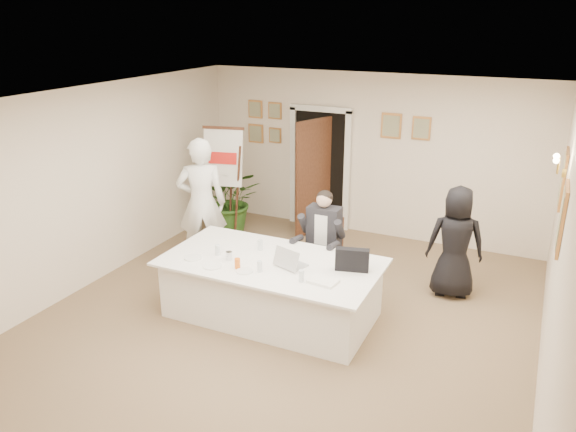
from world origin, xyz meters
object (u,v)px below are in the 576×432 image
(potted_palm, at_px, (232,200))
(laptop, at_px, (291,255))
(standing_man, at_px, (202,203))
(seated_man, at_px, (322,239))
(paper_stack, at_px, (323,281))
(conference_table, at_px, (271,288))
(laptop_bag, at_px, (352,260))
(flip_chart, at_px, (226,189))
(standing_woman, at_px, (455,242))
(oj_glass, at_px, (237,263))
(steel_jug, at_px, (229,256))

(potted_palm, distance_m, laptop, 3.29)
(standing_man, distance_m, potted_palm, 1.50)
(seated_man, relative_size, potted_palm, 1.23)
(laptop, distance_m, paper_stack, 0.62)
(laptop, xyz_separation_m, paper_stack, (0.54, -0.28, -0.12))
(conference_table, distance_m, laptop_bag, 1.15)
(potted_palm, xyz_separation_m, paper_stack, (2.80, -2.65, 0.20))
(seated_man, xyz_separation_m, flip_chart, (-2.20, 1.05, 0.16))
(laptop_bag, height_order, paper_stack, laptop_bag)
(laptop, bearing_deg, conference_table, -163.14)
(conference_table, bearing_deg, potted_palm, 129.90)
(standing_woman, height_order, potted_palm, standing_woman)
(laptop, bearing_deg, flip_chart, 154.15)
(laptop, bearing_deg, standing_man, 171.37)
(laptop, relative_size, oj_glass, 2.95)
(flip_chart, height_order, standing_man, standing_man)
(standing_woman, bearing_deg, laptop_bag, 42.93)
(seated_man, bearing_deg, conference_table, -103.00)
(laptop_bag, bearing_deg, flip_chart, 132.62)
(seated_man, bearing_deg, oj_glass, -109.35)
(steel_jug, bearing_deg, potted_palm, 120.08)
(laptop, xyz_separation_m, oj_glass, (-0.55, -0.37, -0.07))
(seated_man, height_order, standing_woman, standing_woman)
(oj_glass, bearing_deg, standing_man, 136.12)
(paper_stack, relative_size, steel_jug, 3.00)
(flip_chart, distance_m, standing_man, 1.18)
(flip_chart, height_order, paper_stack, flip_chart)
(laptop, relative_size, paper_stack, 1.16)
(oj_glass, bearing_deg, flip_chart, 123.72)
(conference_table, height_order, flip_chart, flip_chart)
(potted_palm, distance_m, laptop_bag, 3.73)
(standing_man, height_order, paper_stack, standing_man)
(standing_woman, distance_m, oj_glass, 3.00)
(flip_chart, distance_m, standing_woman, 3.96)
(standing_woman, distance_m, steel_jug, 3.07)
(laptop_bag, distance_m, steel_jug, 1.55)
(standing_woman, bearing_deg, seated_man, 5.11)
(standing_woman, height_order, paper_stack, standing_woman)
(flip_chart, distance_m, laptop_bag, 3.51)
(conference_table, relative_size, flip_chart, 1.42)
(laptop, xyz_separation_m, steel_jug, (-0.77, -0.19, -0.08))
(standing_man, xyz_separation_m, oj_glass, (1.39, -1.33, -0.17))
(standing_man, relative_size, potted_palm, 1.71)
(potted_palm, distance_m, paper_stack, 3.86)
(flip_chart, distance_m, steel_jug, 2.71)
(conference_table, distance_m, seated_man, 1.13)
(paper_stack, height_order, steel_jug, steel_jug)
(laptop, bearing_deg, seated_man, 107.91)
(standing_man, distance_m, laptop, 2.16)
(standing_woman, bearing_deg, paper_stack, 45.44)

